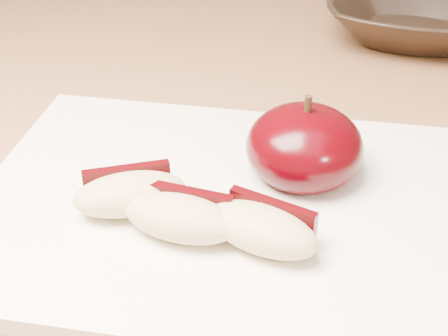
{
  "coord_description": "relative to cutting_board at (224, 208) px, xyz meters",
  "views": [
    {
      "loc": [
        0.09,
        0.08,
        1.16
      ],
      "look_at": [
        0.08,
        0.4,
        0.94
      ],
      "focal_mm": 50.0,
      "sensor_mm": 36.0,
      "label": 1
    }
  ],
  "objects": [
    {
      "name": "back_cabinet",
      "position": [
        -0.08,
        0.8,
        -0.44
      ],
      "size": [
        2.4,
        0.62,
        0.94
      ],
      "color": "silver",
      "rests_on": "ground"
    },
    {
      "name": "cutting_board",
      "position": [
        0.0,
        0.0,
        0.0
      ],
      "size": [
        0.35,
        0.28,
        0.01
      ],
      "primitive_type": "cube",
      "rotation": [
        0.0,
        0.0,
        -0.14
      ],
      "color": "white",
      "rests_on": "island_counter"
    },
    {
      "name": "apple_half",
      "position": [
        0.05,
        0.03,
        0.03
      ],
      "size": [
        0.1,
        0.1,
        0.07
      ],
      "rotation": [
        0.0,
        0.0,
        0.28
      ],
      "color": "black",
      "rests_on": "cutting_board"
    },
    {
      "name": "apple_wedge_a",
      "position": [
        -0.06,
        -0.01,
        0.02
      ],
      "size": [
        0.08,
        0.05,
        0.03
      ],
      "rotation": [
        0.0,
        0.0,
        0.27
      ],
      "color": "tan",
      "rests_on": "cutting_board"
    },
    {
      "name": "apple_wedge_b",
      "position": [
        -0.02,
        -0.03,
        0.02
      ],
      "size": [
        0.08,
        0.05,
        0.03
      ],
      "rotation": [
        0.0,
        0.0,
        -0.29
      ],
      "color": "tan",
      "rests_on": "cutting_board"
    },
    {
      "name": "apple_wedge_c",
      "position": [
        0.02,
        -0.04,
        0.02
      ],
      "size": [
        0.08,
        0.06,
        0.03
      ],
      "rotation": [
        0.0,
        0.0,
        -0.48
      ],
      "color": "tan",
      "rests_on": "cutting_board"
    },
    {
      "name": "bowl",
      "position": [
        0.19,
        0.3,
        0.02
      ],
      "size": [
        0.22,
        0.22,
        0.04
      ],
      "primitive_type": "imported",
      "rotation": [
        0.0,
        0.0,
        -0.24
      ],
      "color": "black",
      "rests_on": "island_counter"
    }
  ]
}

